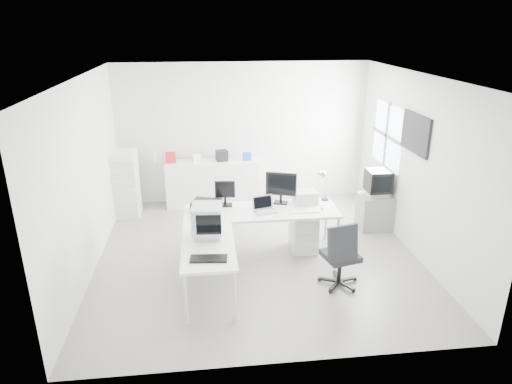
{
  "coord_description": "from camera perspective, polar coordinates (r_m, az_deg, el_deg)",
  "views": [
    {
      "loc": [
        -0.78,
        -6.47,
        3.52
      ],
      "look_at": [
        0.0,
        0.2,
        1.0
      ],
      "focal_mm": 32.0,
      "sensor_mm": 36.0,
      "label": 1
    }
  ],
  "objects": [
    {
      "name": "office_chair",
      "position": [
        6.49,
        10.54,
        -7.46
      ],
      "size": [
        0.71,
        0.71,
        1.02
      ],
      "primitive_type": null,
      "rotation": [
        0.0,
        0.0,
        0.24
      ],
      "color": "#27292C",
      "rests_on": "floor"
    },
    {
      "name": "wall_picture",
      "position": [
        7.51,
        19.32,
        6.95
      ],
      "size": [
        0.04,
        0.9,
        0.6
      ],
      "primitive_type": null,
      "color": "black",
      "rests_on": "right_wall"
    },
    {
      "name": "sideboard",
      "position": [
        9.23,
        -5.44,
        1.13
      ],
      "size": [
        1.84,
        0.46,
        0.92
      ],
      "primitive_type": "cube",
      "color": "white",
      "rests_on": "floor"
    },
    {
      "name": "tv_cabinet",
      "position": [
        8.46,
        14.67,
        -2.38
      ],
      "size": [
        0.58,
        0.48,
        0.63
      ],
      "primitive_type": "cube",
      "color": "gray",
      "rests_on": "floor"
    },
    {
      "name": "main_desk",
      "position": [
        7.29,
        0.66,
        -4.98
      ],
      "size": [
        2.4,
        0.8,
        0.75
      ],
      "primitive_type": null,
      "color": "white",
      "rests_on": "floor"
    },
    {
      "name": "desk_lamp",
      "position": [
        7.54,
        8.71,
        0.63
      ],
      "size": [
        0.19,
        0.19,
        0.46
      ],
      "primitive_type": null,
      "rotation": [
        0.0,
        0.0,
        -0.31
      ],
      "color": "silver",
      "rests_on": "main_desk"
    },
    {
      "name": "lcd_monitor_small",
      "position": [
        7.25,
        -3.89,
        -0.23
      ],
      "size": [
        0.34,
        0.21,
        0.4
      ],
      "primitive_type": null,
      "rotation": [
        0.0,
        0.0,
        -0.1
      ],
      "color": "black",
      "rests_on": "main_desk"
    },
    {
      "name": "laser_printer",
      "position": [
        7.43,
        6.21,
        -0.61
      ],
      "size": [
        0.38,
        0.33,
        0.2
      ],
      "primitive_type": "cube",
      "rotation": [
        0.0,
        0.0,
        0.06
      ],
      "color": "silver",
      "rests_on": "main_desk"
    },
    {
      "name": "laptop",
      "position": [
        7.01,
        1.19,
        -1.67
      ],
      "size": [
        0.43,
        0.44,
        0.23
      ],
      "primitive_type": null,
      "rotation": [
        0.0,
        0.0,
        0.25
      ],
      "color": "#B7B7BA",
      "rests_on": "main_desk"
    },
    {
      "name": "lcd_monitor_large",
      "position": [
        7.32,
        3.15,
        0.49
      ],
      "size": [
        0.54,
        0.35,
        0.52
      ],
      "primitive_type": null,
      "rotation": [
        0.0,
        0.0,
        -0.32
      ],
      "color": "black",
      "rests_on": "main_desk"
    },
    {
      "name": "drawer_pedestal",
      "position": [
        7.48,
        5.95,
        -5.03
      ],
      "size": [
        0.4,
        0.5,
        0.6
      ],
      "primitive_type": "cube",
      "color": "white",
      "rests_on": "floor"
    },
    {
      "name": "back_wall",
      "position": [
        9.25,
        -1.67,
        7.32
      ],
      "size": [
        5.0,
        0.02,
        2.8
      ],
      "primitive_type": "cube",
      "color": "silver",
      "rests_on": "floor"
    },
    {
      "name": "filing_cabinet",
      "position": [
        9.0,
        -15.89,
        1.03
      ],
      "size": [
        0.44,
        0.53,
        1.26
      ],
      "primitive_type": "cube",
      "color": "white",
      "rests_on": "floor"
    },
    {
      "name": "clutter_box_d",
      "position": [
        9.11,
        -1.14,
        4.48
      ],
      "size": [
        0.16,
        0.14,
        0.15
      ],
      "primitive_type": "cube",
      "rotation": [
        0.0,
        0.0,
        0.1
      ],
      "color": "#1A45B9",
      "rests_on": "sideboard"
    },
    {
      "name": "white_mouse",
      "position": [
        7.21,
        8.29,
        -2.0
      ],
      "size": [
        0.06,
        0.06,
        0.06
      ],
      "primitive_type": "sphere",
      "color": "white",
      "rests_on": "main_desk"
    },
    {
      "name": "right_wall",
      "position": [
        7.56,
        19.4,
        3.08
      ],
      "size": [
        0.02,
        5.0,
        2.8
      ],
      "primitive_type": "cube",
      "color": "silver",
      "rests_on": "floor"
    },
    {
      "name": "clutter_box_c",
      "position": [
        9.07,
        -4.3,
        4.56
      ],
      "size": [
        0.25,
        0.24,
        0.21
      ],
      "primitive_type": "cube",
      "rotation": [
        0.0,
        0.0,
        0.26
      ],
      "color": "black",
      "rests_on": "sideboard"
    },
    {
      "name": "ceiling",
      "position": [
        6.56,
        0.21,
        14.26
      ],
      "size": [
        5.0,
        5.0,
        0.01
      ],
      "primitive_type": "cube",
      "color": "white",
      "rests_on": "back_wall"
    },
    {
      "name": "left_wall",
      "position": [
        7.02,
        -20.51,
        1.65
      ],
      "size": [
        0.02,
        5.0,
        2.8
      ],
      "primitive_type": "cube",
      "color": "silver",
      "rests_on": "floor"
    },
    {
      "name": "crt_monitor",
      "position": [
        6.23,
        -6.12,
        -3.86
      ],
      "size": [
        0.39,
        0.39,
        0.41
      ],
      "primitive_type": null,
      "rotation": [
        0.0,
        0.0,
        -0.08
      ],
      "color": "#B7B7BA",
      "rests_on": "side_desk"
    },
    {
      "name": "inkjet_printer",
      "position": [
        7.15,
        -6.2,
        -1.68
      ],
      "size": [
        0.51,
        0.44,
        0.15
      ],
      "primitive_type": "cube",
      "rotation": [
        0.0,
        0.0,
        -0.3
      ],
      "color": "black",
      "rests_on": "main_desk"
    },
    {
      "name": "crt_tv",
      "position": [
        8.27,
        15.0,
        1.08
      ],
      "size": [
        0.5,
        0.48,
        0.45
      ],
      "primitive_type": null,
      "color": "black",
      "rests_on": "tv_cabinet"
    },
    {
      "name": "clutter_box_b",
      "position": [
        9.07,
        -7.46,
        4.25
      ],
      "size": [
        0.18,
        0.16,
        0.15
      ],
      "primitive_type": "cube",
      "rotation": [
        0.0,
        0.0,
        0.22
      ],
      "color": "white",
      "rests_on": "sideboard"
    },
    {
      "name": "white_keyboard",
      "position": [
        7.11,
        6.04,
        -2.41
      ],
      "size": [
        0.46,
        0.16,
        0.02
      ],
      "primitive_type": "cube",
      "rotation": [
        0.0,
        0.0,
        -0.03
      ],
      "color": "white",
      "rests_on": "main_desk"
    },
    {
      "name": "side_desk",
      "position": [
        6.27,
        -5.88,
        -9.65
      ],
      "size": [
        0.7,
        1.4,
        0.75
      ],
      "primitive_type": null,
      "color": "white",
      "rests_on": "floor"
    },
    {
      "name": "black_keyboard",
      "position": [
        5.73,
        -5.94,
        -8.29
      ],
      "size": [
        0.48,
        0.23,
        0.03
      ],
      "primitive_type": "cube",
      "rotation": [
        0.0,
        0.0,
        -0.09
      ],
      "color": "black",
      "rests_on": "side_desk"
    },
    {
      "name": "clutter_bottle",
      "position": [
        9.15,
        -12.49,
        4.3
      ],
      "size": [
        0.07,
        0.07,
        0.22
      ],
      "primitive_type": "cylinder",
      "color": "white",
      "rests_on": "sideboard"
    },
    {
      "name": "floor",
      "position": [
        7.41,
        0.18,
        -7.81
      ],
      "size": [
        5.0,
        5.0,
        0.01
      ],
      "primitive_type": "cube",
      "color": "#B0AD9E",
      "rests_on": "ground"
    },
    {
      "name": "clutter_box_a",
      "position": [
        9.09,
        -10.62,
        4.24
      ],
      "size": [
        0.21,
        0.19,
        0.19
      ],
      "primitive_type": "cube",
      "rotation": [
        0.0,
        0.0,
        0.11
      ],
      "color": "red",
      "rests_on": "sideboard"
    },
    {
      "name": "window",
      "position": [
        8.55,
        16.05,
        6.8
      ],
      "size": [
        0.02,
        1.2,
        1.1
      ],
      "primitive_type": null,
      "color": "white",
      "rests_on": "right_wall"
    }
  ]
}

